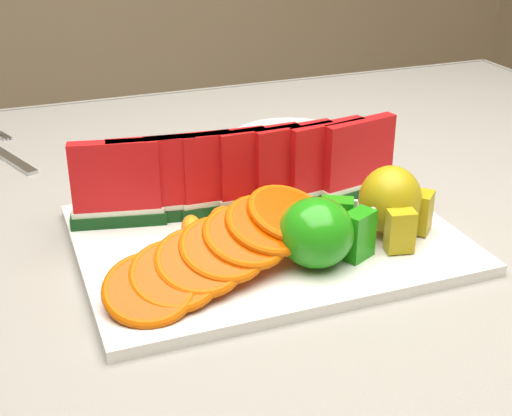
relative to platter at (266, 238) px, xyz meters
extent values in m
cube|color=#48301D|center=(-0.03, 0.08, -0.03)|extent=(1.40, 0.90, 0.03)
cube|color=#48301D|center=(0.61, 0.47, -0.40)|extent=(0.06, 0.06, 0.72)
cube|color=slate|center=(-0.03, 0.08, -0.01)|extent=(1.52, 1.02, 0.01)
cube|color=slate|center=(-0.03, 0.59, -0.10)|extent=(1.52, 0.01, 0.20)
cube|color=silver|center=(0.00, 0.00, 0.00)|extent=(0.40, 0.30, 0.01)
ellipsoid|color=#3E931A|center=(0.02, -0.08, 0.04)|extent=(0.08, 0.08, 0.07)
cube|color=#3E931A|center=(0.07, -0.08, 0.03)|extent=(0.04, 0.03, 0.05)
cube|color=beige|center=(0.07, -0.08, 0.03)|extent=(0.03, 0.02, 0.05)
cube|color=#3E931A|center=(0.06, -0.05, 0.03)|extent=(0.04, 0.03, 0.05)
cube|color=beige|center=(0.07, -0.05, 0.03)|extent=(0.03, 0.02, 0.05)
ellipsoid|color=#AB7A18|center=(0.12, -0.05, 0.05)|extent=(0.08, 0.08, 0.07)
cube|color=#AB7A18|center=(0.11, -0.09, 0.03)|extent=(0.03, 0.02, 0.04)
cube|color=#AB7A18|center=(0.16, -0.06, 0.03)|extent=(0.03, 0.03, 0.04)
cylinder|color=silver|center=(0.15, 0.28, 0.00)|extent=(0.21, 0.21, 0.01)
cube|color=silver|center=(-0.25, 0.37, 0.00)|extent=(0.08, 0.16, 0.00)
cube|color=silver|center=(-0.25, 0.46, 0.00)|extent=(0.02, 0.04, 0.00)
cube|color=silver|center=(-0.25, 0.46, 0.00)|extent=(0.02, 0.04, 0.00)
cube|color=#0C3710|center=(-0.15, 0.08, 0.01)|extent=(0.11, 0.04, 0.01)
cube|color=silver|center=(-0.15, 0.08, 0.02)|extent=(0.10, 0.04, 0.01)
cube|color=red|center=(-0.15, 0.08, 0.07)|extent=(0.10, 0.04, 0.08)
cube|color=#0C3710|center=(-0.11, 0.07, 0.01)|extent=(0.11, 0.04, 0.01)
cube|color=silver|center=(-0.11, 0.07, 0.02)|extent=(0.10, 0.03, 0.01)
cube|color=red|center=(-0.11, 0.07, 0.07)|extent=(0.10, 0.03, 0.08)
cube|color=#0C3710|center=(-0.07, 0.07, 0.01)|extent=(0.11, 0.03, 0.01)
cube|color=silver|center=(-0.07, 0.07, 0.02)|extent=(0.10, 0.03, 0.01)
cube|color=red|center=(-0.07, 0.07, 0.07)|extent=(0.10, 0.02, 0.08)
cube|color=#0C3710|center=(-0.03, 0.06, 0.01)|extent=(0.11, 0.02, 0.01)
cube|color=silver|center=(-0.03, 0.06, 0.02)|extent=(0.10, 0.02, 0.01)
cube|color=red|center=(-0.03, 0.06, 0.07)|extent=(0.10, 0.02, 0.08)
cube|color=#0C3710|center=(0.01, 0.06, 0.01)|extent=(0.11, 0.02, 0.01)
cube|color=silver|center=(0.01, 0.06, 0.02)|extent=(0.10, 0.02, 0.01)
cube|color=red|center=(0.01, 0.06, 0.07)|extent=(0.10, 0.02, 0.08)
cube|color=#0C3710|center=(0.05, 0.06, 0.01)|extent=(0.11, 0.03, 0.01)
cube|color=silver|center=(0.05, 0.06, 0.02)|extent=(0.10, 0.03, 0.01)
cube|color=red|center=(0.05, 0.06, 0.07)|extent=(0.10, 0.02, 0.08)
cube|color=#0C3710|center=(0.09, 0.05, 0.01)|extent=(0.11, 0.04, 0.01)
cube|color=silver|center=(0.09, 0.05, 0.02)|extent=(0.10, 0.03, 0.01)
cube|color=red|center=(0.09, 0.05, 0.07)|extent=(0.10, 0.03, 0.08)
cube|color=#0C3710|center=(0.13, 0.05, 0.01)|extent=(0.11, 0.04, 0.01)
cube|color=silver|center=(0.13, 0.05, 0.02)|extent=(0.10, 0.04, 0.01)
cube|color=red|center=(0.13, 0.05, 0.07)|extent=(0.10, 0.04, 0.08)
cylinder|color=#F76400|center=(-0.15, -0.09, 0.02)|extent=(0.09, 0.09, 0.03)
torus|color=#BB3C0C|center=(-0.15, -0.09, 0.02)|extent=(0.10, 0.10, 0.04)
cylinder|color=#F76400|center=(-0.12, -0.08, 0.03)|extent=(0.08, 0.08, 0.03)
torus|color=#BB3C0C|center=(-0.12, -0.08, 0.03)|extent=(0.09, 0.09, 0.04)
cylinder|color=#F76400|center=(-0.10, -0.08, 0.03)|extent=(0.08, 0.08, 0.03)
torus|color=#BB3C0C|center=(-0.10, -0.08, 0.03)|extent=(0.09, 0.09, 0.04)
cylinder|color=#F76400|center=(-0.07, -0.07, 0.04)|extent=(0.09, 0.09, 0.03)
torus|color=#BB3C0C|center=(-0.07, -0.07, 0.04)|extent=(0.10, 0.10, 0.04)
cylinder|color=#F76400|center=(-0.05, -0.06, 0.04)|extent=(0.09, 0.09, 0.03)
torus|color=#BB3C0C|center=(-0.05, -0.06, 0.04)|extent=(0.11, 0.11, 0.04)
cylinder|color=#F76400|center=(-0.02, -0.05, 0.04)|extent=(0.10, 0.10, 0.03)
torus|color=#BB3C0C|center=(-0.02, -0.05, 0.04)|extent=(0.11, 0.11, 0.04)
cylinder|color=#F76400|center=(0.01, -0.04, 0.05)|extent=(0.10, 0.10, 0.03)
torus|color=#BB3C0C|center=(0.01, -0.04, 0.05)|extent=(0.12, 0.12, 0.04)
cylinder|color=#F76400|center=(-0.12, 0.13, 0.02)|extent=(0.08, 0.08, 0.03)
torus|color=#BB3C0C|center=(-0.12, 0.13, 0.02)|extent=(0.09, 0.09, 0.03)
cylinder|color=#F76400|center=(-0.07, 0.13, 0.02)|extent=(0.08, 0.08, 0.03)
torus|color=#BB3C0C|center=(-0.07, 0.13, 0.02)|extent=(0.09, 0.09, 0.03)
cylinder|color=#F76400|center=(-0.02, 0.13, 0.03)|extent=(0.09, 0.09, 0.03)
torus|color=#BB3C0C|center=(-0.02, 0.13, 0.03)|extent=(0.10, 0.10, 0.03)
cylinder|color=#F76400|center=(0.03, 0.13, 0.03)|extent=(0.10, 0.09, 0.03)
torus|color=#BB3C0C|center=(0.03, 0.13, 0.03)|extent=(0.11, 0.11, 0.03)
cylinder|color=#F76400|center=(0.07, 0.13, 0.03)|extent=(0.10, 0.10, 0.03)
torus|color=#BB3C0C|center=(0.07, 0.13, 0.03)|extent=(0.11, 0.11, 0.03)
cylinder|color=#F76400|center=(0.12, 0.13, 0.03)|extent=(0.10, 0.10, 0.03)
torus|color=#BB3C0C|center=(0.12, 0.13, 0.03)|extent=(0.12, 0.12, 0.03)
cylinder|color=#F76400|center=(0.17, 0.13, 0.04)|extent=(0.11, 0.11, 0.03)
torus|color=#BB3C0C|center=(0.17, 0.13, 0.04)|extent=(0.12, 0.12, 0.03)
ellipsoid|color=#D7550E|center=(-0.08, 0.02, 0.02)|extent=(0.03, 0.05, 0.03)
ellipsoid|color=#D7550E|center=(-0.05, 0.00, 0.02)|extent=(0.04, 0.03, 0.03)
ellipsoid|color=#D7550E|center=(-0.03, 0.03, 0.02)|extent=(0.04, 0.05, 0.03)
ellipsoid|color=#D7550E|center=(-0.01, 0.03, 0.02)|extent=(0.04, 0.05, 0.03)
ellipsoid|color=#D7550E|center=(0.02, 0.02, 0.02)|extent=(0.05, 0.04, 0.03)
ellipsoid|color=#D7550E|center=(0.04, 0.03, 0.02)|extent=(0.05, 0.05, 0.03)
camera|label=1|loc=(-0.25, -0.64, 0.37)|focal=50.00mm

